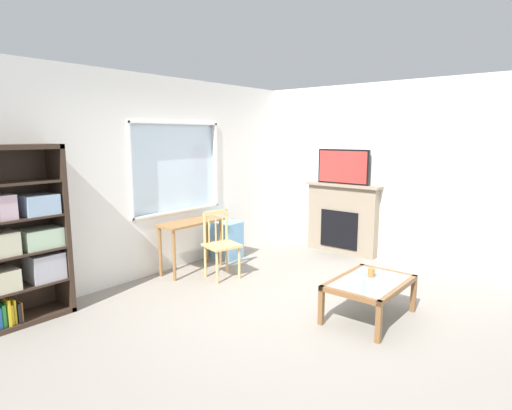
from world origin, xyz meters
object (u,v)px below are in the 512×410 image
object	(u,v)px
desk_under_window	(191,230)
plastic_drawer_unit	(227,240)
fireplace	(342,218)
coffee_table	(370,286)
bookshelf	(18,241)
tv	(343,167)
wooden_chair	(221,244)
sippy_cup	(371,272)

from	to	relation	value
desk_under_window	plastic_drawer_unit	bearing A→B (deg)	3.70
desk_under_window	fireplace	xyz separation A→B (m)	(2.20, -1.18, -0.02)
plastic_drawer_unit	coffee_table	distance (m)	2.75
bookshelf	desk_under_window	xyz separation A→B (m)	(2.21, -0.11, -0.26)
tv	desk_under_window	bearing A→B (deg)	151.60
wooden_chair	plastic_drawer_unit	world-z (taller)	wooden_chair
bookshelf	desk_under_window	world-z (taller)	bookshelf
desk_under_window	plastic_drawer_unit	xyz separation A→B (m)	(0.77, 0.05, -0.30)
desk_under_window	sippy_cup	distance (m)	2.58
desk_under_window	sippy_cup	xyz separation A→B (m)	(0.25, -2.57, -0.13)
plastic_drawer_unit	bookshelf	bearing A→B (deg)	178.86
fireplace	coffee_table	bearing A→B (deg)	-145.28
fireplace	sippy_cup	xyz separation A→B (m)	(-1.94, -1.39, -0.12)
fireplace	tv	world-z (taller)	tv
fireplace	coffee_table	xyz separation A→B (m)	(-2.08, -1.44, -0.22)
tv	coffee_table	world-z (taller)	tv
plastic_drawer_unit	coffee_table	bearing A→B (deg)	-103.73
desk_under_window	coffee_table	xyz separation A→B (m)	(0.12, -2.62, -0.23)
wooden_chair	desk_under_window	bearing A→B (deg)	96.33
fireplace	desk_under_window	bearing A→B (deg)	151.80
desk_under_window	wooden_chair	xyz separation A→B (m)	(0.06, -0.52, -0.12)
fireplace	tv	distance (m)	0.84
desk_under_window	tv	distance (m)	2.61
wooden_chair	plastic_drawer_unit	bearing A→B (deg)	38.29
fireplace	sippy_cup	bearing A→B (deg)	-144.41
tv	wooden_chair	bearing A→B (deg)	162.65
plastic_drawer_unit	sippy_cup	xyz separation A→B (m)	(-0.52, -2.62, 0.17)
tv	sippy_cup	xyz separation A→B (m)	(-1.92, -1.39, -0.96)
plastic_drawer_unit	fireplace	distance (m)	1.90
fireplace	sippy_cup	distance (m)	2.39
desk_under_window	plastic_drawer_unit	distance (m)	0.83
desk_under_window	coffee_table	world-z (taller)	desk_under_window
wooden_chair	fireplace	world-z (taller)	fireplace
plastic_drawer_unit	fireplace	world-z (taller)	fireplace
coffee_table	tv	bearing A→B (deg)	34.95
desk_under_window	wooden_chair	world-z (taller)	wooden_chair
desk_under_window	coffee_table	distance (m)	2.63
wooden_chair	tv	distance (m)	2.42
fireplace	tv	size ratio (longest dim) A/B	1.46
bookshelf	plastic_drawer_unit	xyz separation A→B (m)	(2.99, -0.06, -0.56)
coffee_table	sippy_cup	xyz separation A→B (m)	(0.13, 0.05, 0.10)
bookshelf	fireplace	xyz separation A→B (m)	(4.41, -1.29, -0.27)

